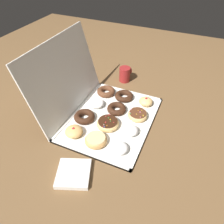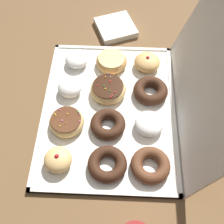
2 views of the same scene
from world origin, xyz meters
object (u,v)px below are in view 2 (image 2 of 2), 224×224
donut_box (109,110)px  chocolate_cake_ring_donut_11 (150,165)px  chocolate_cake_ring_donut_7 (107,164)px  sprinkle_donut_5 (108,89)px  powdered_filled_donut_1 (70,87)px  chocolate_cake_ring_donut_6 (108,124)px  chocolate_cake_ring_donut_9 (151,91)px  jelly_filled_donut_3 (58,160)px  glazed_ring_donut_4 (110,61)px  powdered_filled_donut_0 (77,60)px  sprinkle_donut_2 (67,122)px  jelly_filled_donut_8 (147,62)px  powdered_filled_donut_10 (149,124)px  napkin_stack (116,27)px

donut_box → chocolate_cake_ring_donut_11: chocolate_cake_ring_donut_11 is taller
chocolate_cake_ring_donut_7 → sprinkle_donut_5: bearing=-177.6°
powdered_filled_donut_1 → chocolate_cake_ring_donut_6: bearing=45.0°
powdered_filled_donut_1 → chocolate_cake_ring_donut_9: (-0.00, 0.27, -0.00)m
jelly_filled_donut_3 → chocolate_cake_ring_donut_9: jelly_filled_donut_3 is taller
chocolate_cake_ring_donut_9 → sprinkle_donut_5: bearing=-89.4°
donut_box → glazed_ring_donut_4: size_ratio=5.05×
powdered_filled_donut_1 → chocolate_cake_ring_donut_7: size_ratio=0.71×
powdered_filled_donut_1 → sprinkle_donut_5: (0.00, 0.13, -0.00)m
donut_box → chocolate_cake_ring_donut_11: 0.24m
powdered_filled_donut_0 → sprinkle_donut_2: 0.26m
chocolate_cake_ring_donut_11 → jelly_filled_donut_8: bearing=-179.9°
sprinkle_donut_5 → powdered_filled_donut_10: 0.19m
chocolate_cake_ring_donut_7 → jelly_filled_donut_8: bearing=162.6°
jelly_filled_donut_8 → chocolate_cake_ring_donut_7: bearing=-17.4°
powdered_filled_donut_0 → chocolate_cake_ring_donut_9: 0.29m
sprinkle_donut_5 → chocolate_cake_ring_donut_9: (-0.00, 0.14, -0.00)m
donut_box → powdered_filled_donut_0: (-0.20, -0.13, 0.02)m
powdered_filled_donut_0 → chocolate_cake_ring_donut_7: size_ratio=0.71×
donut_box → jelly_filled_donut_3: jelly_filled_donut_3 is taller
napkin_stack → chocolate_cake_ring_donut_11: bearing=11.5°
chocolate_cake_ring_donut_9 → chocolate_cake_ring_donut_11: chocolate_cake_ring_donut_9 is taller
chocolate_cake_ring_donut_6 → donut_box: bearing=-179.7°
sprinkle_donut_2 → jelly_filled_donut_3: 0.13m
jelly_filled_donut_3 → chocolate_cake_ring_donut_7: 0.14m
jelly_filled_donut_3 → chocolate_cake_ring_donut_11: bearing=89.2°
jelly_filled_donut_3 → jelly_filled_donut_8: same height
chocolate_cake_ring_donut_6 → powdered_filled_donut_10: powdered_filled_donut_10 is taller
donut_box → sprinkle_donut_5: bearing=-175.1°
jelly_filled_donut_3 → chocolate_cake_ring_donut_7: size_ratio=0.72×
jelly_filled_donut_8 → napkin_stack: size_ratio=0.65×
sprinkle_donut_5 → chocolate_cake_ring_donut_11: bearing=26.9°
powdered_filled_donut_0 → powdered_filled_donut_10: powdered_filled_donut_10 is taller
chocolate_cake_ring_donut_9 → donut_box: bearing=-63.2°
jelly_filled_donut_8 → sprinkle_donut_5: bearing=-46.8°
donut_box → sprinkle_donut_5: sprinkle_donut_5 is taller
donut_box → chocolate_cake_ring_donut_7: chocolate_cake_ring_donut_7 is taller
chocolate_cake_ring_donut_9 → sprinkle_donut_2: bearing=-63.4°
jelly_filled_donut_3 → powdered_filled_donut_10: bearing=116.4°
sprinkle_donut_5 → chocolate_cake_ring_donut_7: 0.27m
jelly_filled_donut_3 → chocolate_cake_ring_donut_6: size_ratio=0.74×
powdered_filled_donut_1 → powdered_filled_donut_10: 0.29m
chocolate_cake_ring_donut_7 → chocolate_cake_ring_donut_11: (-0.00, 0.12, 0.00)m
jelly_filled_donut_8 → chocolate_cake_ring_donut_9: size_ratio=0.79×
glazed_ring_donut_4 → sprinkle_donut_5: sprinkle_donut_5 is taller
chocolate_cake_ring_donut_7 → chocolate_cake_ring_donut_9: chocolate_cake_ring_donut_9 is taller
jelly_filled_donut_3 → jelly_filled_donut_8: size_ratio=0.89×
sprinkle_donut_5 → sprinkle_donut_2: bearing=-43.1°
chocolate_cake_ring_donut_6 → chocolate_cake_ring_donut_9: bearing=134.8°
sprinkle_donut_2 → sprinkle_donut_5: 0.18m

